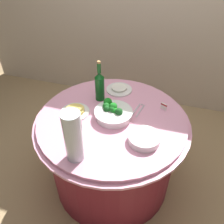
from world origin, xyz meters
TOP-DOWN VIEW (x-y plane):
  - ground_plane at (0.00, 0.00)m, footprint 6.00×6.00m
  - buffet_table at (0.00, 0.00)m, footprint 1.16×1.16m
  - broccoli_bowl at (0.01, 0.01)m, footprint 0.28×0.28m
  - plate_stack at (0.27, -0.17)m, footprint 0.21×0.21m
  - wine_bottle at (-0.16, 0.19)m, footprint 0.07×0.07m
  - decorative_fruit_vase at (-0.10, -0.42)m, footprint 0.11×0.11m
  - serving_tongs at (0.17, 0.14)m, footprint 0.07×0.17m
  - food_plate_noodles at (-0.28, -0.03)m, footprint 0.22×0.22m
  - food_plate_rice at (-0.05, 0.36)m, footprint 0.22×0.22m
  - label_placard_front at (0.35, 0.21)m, footprint 0.05×0.03m

SIDE VIEW (x-z plane):
  - ground_plane at x=0.00m, z-range 0.00..0.00m
  - buffet_table at x=0.00m, z-range 0.01..0.75m
  - serving_tongs at x=0.17m, z-range 0.74..0.75m
  - food_plate_rice at x=-0.05m, z-range 0.74..0.77m
  - food_plate_noodles at x=-0.28m, z-range 0.74..0.77m
  - plate_stack at x=0.27m, z-range 0.74..0.79m
  - label_placard_front at x=0.35m, z-range 0.74..0.80m
  - broccoli_bowl at x=0.01m, z-range 0.73..0.84m
  - wine_bottle at x=-0.16m, z-range 0.70..1.04m
  - decorative_fruit_vase at x=-0.10m, z-range 0.73..1.07m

